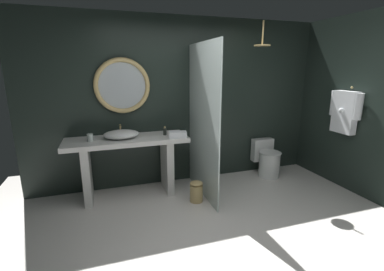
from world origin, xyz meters
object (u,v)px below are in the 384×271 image
(toilet, at_px, (267,160))
(waste_bin, at_px, (196,191))
(round_wall_mirror, at_px, (122,86))
(folded_hand_towel, at_px, (178,134))
(tumbler_cup, at_px, (90,138))
(hanging_bathrobe, at_px, (345,110))
(rain_shower_head, at_px, (262,44))
(vessel_sink, at_px, (121,134))
(soap_dispenser, at_px, (165,131))

(toilet, xyz_separation_m, waste_bin, (-1.49, -0.53, -0.13))
(round_wall_mirror, height_order, folded_hand_towel, round_wall_mirror)
(toilet, bearing_deg, tumbler_cup, -178.87)
(hanging_bathrobe, bearing_deg, waste_bin, 174.57)
(hanging_bathrobe, bearing_deg, rain_shower_head, 153.11)
(round_wall_mirror, bearing_deg, rain_shower_head, -11.76)
(waste_bin, relative_size, folded_hand_towel, 1.20)
(vessel_sink, distance_m, round_wall_mirror, 0.71)
(toilet, bearing_deg, hanging_bathrobe, -43.83)
(vessel_sink, xyz_separation_m, rain_shower_head, (2.08, -0.17, 1.25))
(vessel_sink, xyz_separation_m, round_wall_mirror, (0.07, 0.25, 0.66))
(rain_shower_head, xyz_separation_m, waste_bin, (-1.14, -0.35, -2.03))
(tumbler_cup, xyz_separation_m, waste_bin, (1.36, -0.47, -0.77))
(hanging_bathrobe, bearing_deg, soap_dispenser, 164.39)
(toilet, relative_size, folded_hand_towel, 2.45)
(tumbler_cup, relative_size, soap_dispenser, 0.81)
(vessel_sink, bearing_deg, rain_shower_head, -4.67)
(hanging_bathrobe, bearing_deg, round_wall_mirror, 162.50)
(round_wall_mirror, distance_m, hanging_bathrobe, 3.31)
(soap_dispenser, distance_m, waste_bin, 0.98)
(soap_dispenser, distance_m, rain_shower_head, 1.93)
(hanging_bathrobe, height_order, waste_bin, hanging_bathrobe)
(vessel_sink, relative_size, rain_shower_head, 1.40)
(toilet, xyz_separation_m, folded_hand_towel, (-1.67, -0.22, 0.64))
(toilet, distance_m, waste_bin, 1.59)
(toilet, bearing_deg, folded_hand_towel, -172.61)
(soap_dispenser, bearing_deg, waste_bin, -57.70)
(hanging_bathrobe, xyz_separation_m, toilet, (-0.77, 0.74, -0.95))
(soap_dispenser, distance_m, toilet, 1.92)
(rain_shower_head, distance_m, hanging_bathrobe, 1.58)
(soap_dispenser, xyz_separation_m, folded_hand_towel, (0.14, -0.20, -0.01))
(round_wall_mirror, xyz_separation_m, hanging_bathrobe, (3.14, -0.99, -0.36))
(tumbler_cup, relative_size, rain_shower_head, 0.29)
(soap_dispenser, xyz_separation_m, hanging_bathrobe, (2.59, -0.72, 0.30))
(tumbler_cup, bearing_deg, soap_dispenser, 1.95)
(rain_shower_head, bearing_deg, toilet, 26.41)
(round_wall_mirror, relative_size, waste_bin, 2.66)
(soap_dispenser, bearing_deg, vessel_sink, 178.36)
(rain_shower_head, bearing_deg, folded_hand_towel, -178.14)
(tumbler_cup, height_order, rain_shower_head, rain_shower_head)
(round_wall_mirror, relative_size, folded_hand_towel, 3.19)
(tumbler_cup, bearing_deg, toilet, 1.13)
(toilet, bearing_deg, soap_dispenser, -179.33)
(folded_hand_towel, bearing_deg, vessel_sink, 164.45)
(vessel_sink, bearing_deg, folded_hand_towel, -15.55)
(rain_shower_head, distance_m, toilet, 1.94)
(soap_dispenser, height_order, round_wall_mirror, round_wall_mirror)
(tumbler_cup, xyz_separation_m, rain_shower_head, (2.50, -0.12, 1.26))
(hanging_bathrobe, relative_size, waste_bin, 2.32)
(tumbler_cup, distance_m, soap_dispenser, 1.04)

